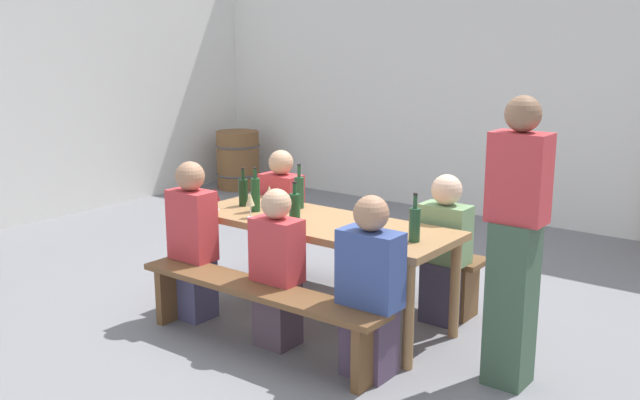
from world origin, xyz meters
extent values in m
plane|color=slate|center=(0.00, 0.00, 0.00)|extent=(24.00, 24.00, 0.00)
cube|color=silver|center=(0.00, 3.69, 1.60)|extent=(14.00, 0.20, 3.20)
cube|color=#9E7247|center=(0.00, 0.00, 0.72)|extent=(2.01, 0.74, 0.05)
cylinder|color=#9E7247|center=(-0.92, -0.31, 0.35)|extent=(0.07, 0.07, 0.70)
cylinder|color=#9E7247|center=(0.92, -0.31, 0.35)|extent=(0.07, 0.07, 0.70)
cylinder|color=#9E7247|center=(-0.92, 0.31, 0.35)|extent=(0.07, 0.07, 0.70)
cylinder|color=#9E7247|center=(0.92, 0.31, 0.35)|extent=(0.07, 0.07, 0.70)
cube|color=brown|center=(0.00, -0.67, 0.43)|extent=(1.91, 0.30, 0.04)
cube|color=brown|center=(-0.85, -0.67, 0.21)|extent=(0.06, 0.24, 0.41)
cube|color=brown|center=(0.85, -0.67, 0.21)|extent=(0.06, 0.24, 0.41)
cube|color=brown|center=(0.00, 0.67, 0.43)|extent=(1.91, 0.30, 0.04)
cube|color=brown|center=(-0.85, 0.67, 0.21)|extent=(0.06, 0.24, 0.41)
cube|color=brown|center=(0.85, 0.67, 0.21)|extent=(0.06, 0.24, 0.41)
cylinder|color=#194723|center=(-0.55, -0.07, 0.87)|extent=(0.07, 0.07, 0.25)
cylinder|color=#194723|center=(-0.55, -0.07, 1.04)|extent=(0.02, 0.02, 0.07)
cylinder|color=black|center=(-0.55, -0.07, 1.08)|extent=(0.03, 0.03, 0.01)
cylinder|color=#234C2D|center=(-0.36, 0.21, 0.87)|extent=(0.07, 0.07, 0.24)
cylinder|color=#234C2D|center=(-0.36, 0.21, 1.03)|extent=(0.03, 0.03, 0.09)
cylinder|color=black|center=(-0.36, 0.21, 1.08)|extent=(0.03, 0.03, 0.01)
cylinder|color=#234C2D|center=(0.80, -0.06, 0.86)|extent=(0.07, 0.07, 0.22)
cylinder|color=#234C2D|center=(0.80, -0.06, 1.01)|extent=(0.03, 0.03, 0.09)
cylinder|color=black|center=(0.80, -0.06, 1.06)|extent=(0.03, 0.03, 0.01)
cylinder|color=#143319|center=(-0.75, 0.01, 0.85)|extent=(0.07, 0.07, 0.21)
cylinder|color=#143319|center=(-0.75, 0.01, 1.00)|extent=(0.03, 0.03, 0.08)
cylinder|color=black|center=(-0.75, 0.01, 1.04)|extent=(0.03, 0.03, 0.01)
cylinder|color=#194723|center=(-0.06, -0.21, 0.86)|extent=(0.08, 0.08, 0.22)
cylinder|color=#194723|center=(-0.06, -0.21, 1.01)|extent=(0.03, 0.03, 0.08)
cylinder|color=black|center=(-0.06, -0.21, 1.05)|extent=(0.03, 0.03, 0.01)
cylinder|color=silver|center=(-0.81, -0.23, 0.75)|extent=(0.06, 0.06, 0.01)
cylinder|color=silver|center=(-0.81, -0.23, 0.79)|extent=(0.01, 0.01, 0.07)
cone|color=maroon|center=(-0.81, -0.23, 0.87)|extent=(0.07, 0.07, 0.09)
cylinder|color=silver|center=(-0.57, 0.11, 0.75)|extent=(0.06, 0.06, 0.01)
cylinder|color=silver|center=(-0.57, 0.11, 0.79)|extent=(0.01, 0.01, 0.08)
cone|color=beige|center=(-0.57, 0.11, 0.87)|extent=(0.06, 0.06, 0.08)
cylinder|color=silver|center=(-0.44, -0.25, 0.75)|extent=(0.06, 0.06, 0.01)
cylinder|color=silver|center=(-0.44, -0.25, 0.80)|extent=(0.01, 0.01, 0.09)
cone|color=beige|center=(-0.44, -0.25, 0.89)|extent=(0.06, 0.06, 0.10)
cube|color=#4A476B|center=(-0.76, -0.52, 0.23)|extent=(0.25, 0.24, 0.45)
cube|color=#C6383D|center=(-0.76, -0.52, 0.70)|extent=(0.34, 0.20, 0.51)
sphere|color=#A87A5B|center=(-0.76, -0.52, 1.06)|extent=(0.21, 0.21, 0.21)
cube|color=#513F4B|center=(0.04, -0.52, 0.23)|extent=(0.25, 0.24, 0.45)
cube|color=#C6383D|center=(0.04, -0.52, 0.66)|extent=(0.33, 0.20, 0.43)
sphere|color=tan|center=(0.04, -0.52, 0.98)|extent=(0.20, 0.20, 0.20)
cube|color=#513F57|center=(0.77, -0.52, 0.23)|extent=(0.29, 0.24, 0.45)
cube|color=#384C8C|center=(0.77, -0.52, 0.68)|extent=(0.39, 0.20, 0.47)
sphere|color=#A87A5B|center=(0.77, -0.52, 1.02)|extent=(0.21, 0.21, 0.21)
cube|color=#59276A|center=(-0.80, 0.52, 0.23)|extent=(0.26, 0.24, 0.45)
cube|color=#C6383D|center=(-0.80, 0.52, 0.68)|extent=(0.35, 0.20, 0.46)
sphere|color=tan|center=(-0.80, 0.52, 1.01)|extent=(0.20, 0.20, 0.20)
cube|color=#403D54|center=(0.72, 0.52, 0.23)|extent=(0.26, 0.24, 0.45)
cube|color=#729966|center=(0.72, 0.52, 0.66)|extent=(0.35, 0.20, 0.42)
sphere|color=beige|center=(0.72, 0.52, 0.98)|extent=(0.22, 0.22, 0.22)
cube|color=#3C5741|center=(1.49, -0.11, 0.50)|extent=(0.24, 0.24, 1.00)
cube|color=#C6383D|center=(1.49, -0.11, 1.26)|extent=(0.33, 0.20, 0.52)
sphere|color=#846047|center=(1.49, -0.11, 1.62)|extent=(0.21, 0.21, 0.21)
cylinder|color=brown|center=(-3.70, 3.04, 0.39)|extent=(0.57, 0.57, 0.77)
torus|color=#4C4C51|center=(-3.70, 3.04, 0.58)|extent=(0.60, 0.60, 0.02)
torus|color=#4C4C51|center=(-3.70, 3.04, 0.19)|extent=(0.60, 0.60, 0.02)
camera|label=1|loc=(3.04, -4.00, 2.06)|focal=40.96mm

